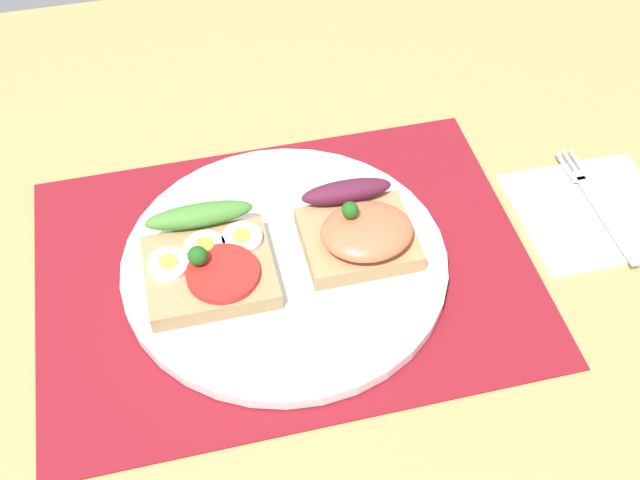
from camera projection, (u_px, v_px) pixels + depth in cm
name	position (u px, v px, depth cm)	size (l,w,h in cm)	color
ground_plane	(286.00, 281.00, 68.95)	(120.00, 90.00, 3.20)	tan
placemat	(285.00, 268.00, 67.64)	(40.80, 30.15, 0.30)	maroon
plate	(285.00, 263.00, 67.12)	(26.95, 26.95, 1.10)	white
sandwich_egg_tomato	(209.00, 261.00, 64.85)	(10.19, 10.25, 3.80)	#A38255
sandwich_salmon	(361.00, 231.00, 66.27)	(9.20, 9.48, 5.16)	tan
napkin	(590.00, 207.00, 72.15)	(13.17, 12.39, 0.60)	white
fork	(595.00, 201.00, 71.99)	(1.62, 14.31, 0.32)	#B7B7BC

